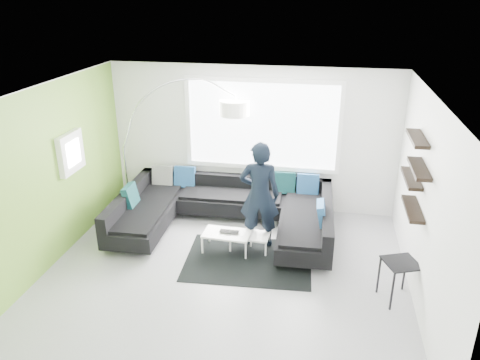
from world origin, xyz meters
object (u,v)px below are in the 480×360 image
sectional_sofa (224,214)px  person (259,195)px  arc_lamp (124,148)px  side_table (399,281)px  coffee_table (238,241)px  laptop (229,233)px

sectional_sofa → person: size_ratio=2.08×
sectional_sofa → arc_lamp: bearing=163.2°
side_table → person: size_ratio=0.33×
coffee_table → person: (0.30, 0.27, 0.75)m
laptop → person: bearing=39.4°
side_table → person: bearing=151.1°
coffee_table → side_table: bearing=-17.7°
coffee_table → person: bearing=44.6°
person → coffee_table: bearing=38.3°
sectional_sofa → person: bearing=-25.4°
sectional_sofa → side_table: sectional_sofa is taller
side_table → sectional_sofa: bearing=152.2°
sectional_sofa → arc_lamp: arc_lamp is taller
coffee_table → side_table: side_table is taller
side_table → laptop: (-2.60, 0.83, 0.04)m
person → sectional_sofa: bearing=-27.3°
coffee_table → person: 0.86m
person → laptop: person is taller
coffee_table → side_table: (2.45, -0.92, 0.14)m
sectional_sofa → laptop: 0.68m
arc_lamp → laptop: 2.75m
coffee_table → laptop: (-0.15, -0.08, 0.18)m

